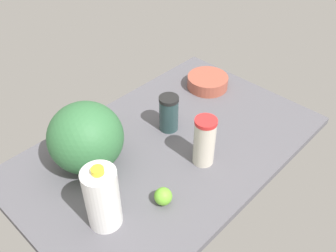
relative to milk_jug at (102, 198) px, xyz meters
The scene contains 8 objects.
countertop 42.19cm from the milk_jug, 165.78° to the right, with size 120.00×76.00×3.00cm, color #55535A.
milk_jug is the anchor object (origin of this frame).
mixing_bowl 85.42cm from the milk_jug, 163.20° to the right, with size 19.02×19.02×5.74cm, color #A54E3C.
watermelon 27.22cm from the milk_jug, 116.82° to the right, with size 26.78×26.78×25.35cm, color #316B3B.
shaker_bottle 50.03cm from the milk_jug, 160.09° to the right, with size 7.96×7.96×15.45cm.
tumbler_cup 42.33cm from the milk_jug, behind, with size 8.08×8.08×19.68cm.
lime_near_front 21.20cm from the milk_jug, 155.44° to the left, with size 6.09×6.09×6.09cm, color #6BB833.
lime_far_back 51.86cm from the milk_jug, 130.25° to the right, with size 5.11×5.11×5.11cm, color #64AD2E.
Camera 1 is at (77.46, 73.93, 103.11)cm, focal length 40.00 mm.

